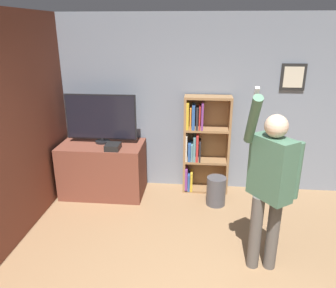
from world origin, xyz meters
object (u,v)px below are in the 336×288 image
at_px(television, 101,118).
at_px(bookshelf, 202,144).
at_px(waste_bin, 216,191).
at_px(game_console, 113,147).
at_px(person, 270,180).

height_order(television, bookshelf, television).
relative_size(television, waste_bin, 2.47).
height_order(game_console, bookshelf, bookshelf).
xyz_separation_m(bookshelf, person, (0.67, -1.76, 0.26)).
bearing_deg(waste_bin, television, 171.13).
bearing_deg(game_console, television, 129.61).
bearing_deg(game_console, person, -33.83).
xyz_separation_m(game_console, bookshelf, (1.28, 0.46, -0.07)).
relative_size(television, game_console, 4.51).
xyz_separation_m(game_console, waste_bin, (1.51, 0.01, -0.65)).
bearing_deg(person, waste_bin, 162.37).
relative_size(person, waste_bin, 4.67).
height_order(television, game_console, television).
distance_m(bookshelf, person, 1.90).
bearing_deg(bookshelf, television, -173.37).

